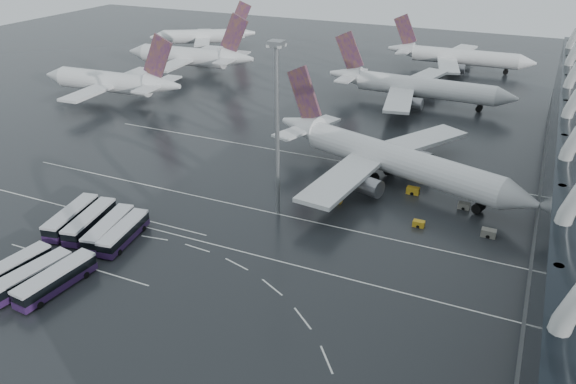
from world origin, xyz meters
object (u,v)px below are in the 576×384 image
at_px(bus_row_far_b, 31,276).
at_px(gse_cart_belly_b, 464,206).
at_px(jet_remote_far, 205,36).
at_px(bus_row_near_c, 109,229).
at_px(gse_cart_belly_c, 337,200).
at_px(gse_cart_belly_d, 489,233).
at_px(airliner_main, 387,158).
at_px(gse_cart_belly_a, 419,224).
at_px(bus_row_near_a, 71,217).
at_px(airliner_gate_b, 415,87).
at_px(bus_row_far_a, 13,269).
at_px(jet_remote_west, 113,82).
at_px(gse_cart_belly_e, 413,191).
at_px(bus_row_far_c, 56,279).
at_px(floodlight_mast, 277,111).
at_px(jet_remote_mid, 191,57).
at_px(bus_row_near_b, 90,221).
at_px(airliner_gate_c, 456,57).

xyz_separation_m(bus_row_far_b, gse_cart_belly_b, (54.14, 51.49, -1.12)).
height_order(jet_remote_far, bus_row_near_c, jet_remote_far).
height_order(jet_remote_far, gse_cart_belly_c, jet_remote_far).
bearing_deg(gse_cart_belly_d, gse_cart_belly_c, 177.69).
height_order(airliner_main, gse_cart_belly_a, airliner_main).
xyz_separation_m(bus_row_near_a, gse_cart_belly_b, (61.72, 35.48, -1.20)).
distance_m(airliner_gate_b, bus_row_far_a, 117.39).
distance_m(jet_remote_far, gse_cart_belly_b, 154.67).
distance_m(jet_remote_west, gse_cart_belly_a, 105.45).
relative_size(airliner_gate_b, bus_row_near_a, 4.03).
distance_m(gse_cart_belly_b, gse_cart_belly_e, 10.38).
relative_size(jet_remote_west, bus_row_far_b, 3.66).
distance_m(airliner_gate_b, jet_remote_west, 87.70).
bearing_deg(airliner_gate_b, gse_cart_belly_c, -86.96).
distance_m(jet_remote_west, bus_row_far_c, 95.03).
xyz_separation_m(airliner_gate_b, gse_cart_belly_c, (1.38, -68.48, -4.24)).
relative_size(floodlight_mast, gse_cart_belly_c, 16.46).
height_order(bus_row_far_a, gse_cart_belly_c, bus_row_far_a).
height_order(jet_remote_west, gse_cart_belly_b, jet_remote_west).
xyz_separation_m(airliner_main, gse_cart_belly_c, (-5.69, -13.40, -4.55)).
xyz_separation_m(bus_row_near_c, gse_cart_belly_e, (42.99, 38.05, -1.07)).
bearing_deg(gse_cart_belly_b, gse_cart_belly_c, -161.50).
bearing_deg(gse_cart_belly_a, bus_row_near_a, -155.51).
bearing_deg(jet_remote_west, airliner_main, 163.32).
bearing_deg(gse_cart_belly_c, bus_row_near_c, -137.33).
relative_size(jet_remote_mid, bus_row_far_c, 3.65).
bearing_deg(airliner_main, airliner_gate_b, 115.82).
distance_m(airliner_gate_b, floodlight_mast, 78.79).
bearing_deg(jet_remote_mid, gse_cart_belly_e, 142.52).
relative_size(bus_row_near_b, gse_cart_belly_a, 6.57).
relative_size(bus_row_near_c, bus_row_far_b, 1.03).
relative_size(jet_remote_west, gse_cart_belly_c, 24.74).
height_order(airliner_main, bus_row_far_b, airliner_main).
bearing_deg(floodlight_mast, gse_cart_belly_d, 11.56).
height_order(airliner_main, jet_remote_mid, jet_remote_mid).
bearing_deg(airliner_gate_c, gse_cart_belly_e, -85.66).
height_order(airliner_main, bus_row_far_c, airliner_main).
bearing_deg(gse_cart_belly_a, gse_cart_belly_c, 170.67).
xyz_separation_m(airliner_gate_b, bus_row_far_a, (-34.52, -112.15, -3.10)).
distance_m(bus_row_near_a, bus_row_far_b, 17.72).
xyz_separation_m(jet_remote_west, bus_row_far_a, (46.36, -78.27, -3.65)).
height_order(airliner_gate_b, jet_remote_west, jet_remote_west).
xyz_separation_m(gse_cart_belly_b, gse_cart_belly_e, (-10.13, 2.25, 0.09)).
height_order(bus_row_near_c, gse_cart_belly_d, bus_row_near_c).
bearing_deg(bus_row_near_a, airliner_gate_c, -27.59).
bearing_deg(airliner_gate_b, jet_remote_far, 159.95).
bearing_deg(jet_remote_far, airliner_gate_b, 127.73).
height_order(airliner_gate_c, jet_remote_far, jet_remote_far).
bearing_deg(gse_cart_belly_d, bus_row_far_a, -146.29).
bearing_deg(airliner_main, jet_remote_west, -175.05).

